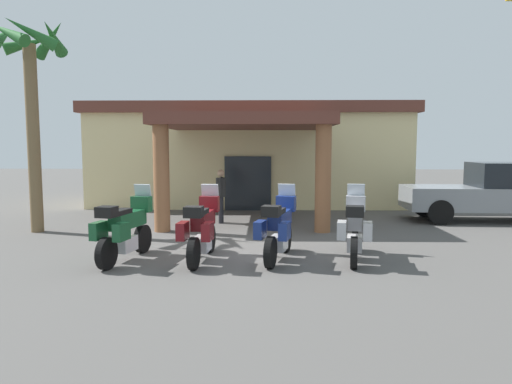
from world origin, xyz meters
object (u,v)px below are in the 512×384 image
at_px(motel_building, 250,154).
at_px(palm_tree_roadside, 31,77).
at_px(motorcycle_blue, 279,228).
at_px(motorcycle_silver, 355,228).
at_px(pickup_truck_gray, 489,193).
at_px(pedestrian, 221,192).
at_px(motorcycle_green, 125,229).
at_px(motorcycle_maroon, 202,229).

bearing_deg(motel_building, palm_tree_roadside, -129.74).
xyz_separation_m(motel_building, motorcycle_blue, (1.12, -10.35, -1.47)).
height_order(motorcycle_blue, palm_tree_roadside, palm_tree_roadside).
distance_m(motorcycle_silver, palm_tree_roadside, 9.88).
height_order(motorcycle_silver, palm_tree_roadside, palm_tree_roadside).
distance_m(motel_building, pickup_truck_gray, 9.55).
xyz_separation_m(motel_building, palm_tree_roadside, (-5.85, -7.25, 2.26)).
height_order(motel_building, pedestrian, motel_building).
xyz_separation_m(motorcycle_green, motorcycle_silver, (4.99, 0.26, 0.00)).
bearing_deg(motel_building, pedestrian, -97.88).
distance_m(motorcycle_maroon, motorcycle_blue, 1.67).
xyz_separation_m(pedestrian, palm_tree_roadside, (-5.17, -1.75, 3.41)).
xyz_separation_m(motorcycle_silver, pickup_truck_gray, (5.37, 5.49, 0.24)).
distance_m(motel_building, motorcycle_silver, 10.78).
bearing_deg(motorcycle_maroon, motel_building, 1.58).
xyz_separation_m(motorcycle_maroon, motorcycle_blue, (1.66, 0.14, 0.00)).
relative_size(motorcycle_green, motorcycle_maroon, 0.99).
xyz_separation_m(motorcycle_blue, motorcycle_silver, (1.66, 0.04, 0.00)).
relative_size(motorcycle_silver, palm_tree_roadside, 0.36).
bearing_deg(motorcycle_maroon, pickup_truck_gray, -52.32).
relative_size(motorcycle_blue, pedestrian, 1.26).
height_order(motorcycle_green, pickup_truck_gray, pickup_truck_gray).
relative_size(motorcycle_maroon, motorcycle_blue, 1.01).
height_order(motorcycle_green, motorcycle_blue, same).
relative_size(motel_building, motorcycle_blue, 6.15).
height_order(motorcycle_green, motorcycle_maroon, same).
xyz_separation_m(motorcycle_blue, palm_tree_roadside, (-6.97, 3.11, 3.72)).
bearing_deg(pedestrian, motel_building, 84.37).
bearing_deg(pickup_truck_gray, palm_tree_roadside, -168.01).
relative_size(motorcycle_silver, pedestrian, 1.27).
bearing_deg(motorcycle_blue, palm_tree_roadside, 79.47).
relative_size(motorcycle_blue, motorcycle_silver, 0.99).
distance_m(motorcycle_green, palm_tree_roadside, 6.17).
relative_size(motorcycle_maroon, pedestrian, 1.28).
bearing_deg(palm_tree_roadside, motel_building, 51.08).
bearing_deg(palm_tree_roadside, pedestrian, 18.67).
bearing_deg(pickup_truck_gray, motorcycle_silver, -132.23).
bearing_deg(motorcycle_silver, motorcycle_green, 103.61).
distance_m(motorcycle_green, pedestrian, 5.30).
distance_m(motorcycle_silver, pickup_truck_gray, 7.69).
height_order(motorcycle_green, palm_tree_roadside, palm_tree_roadside).
bearing_deg(motorcycle_green, pedestrian, -5.27).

